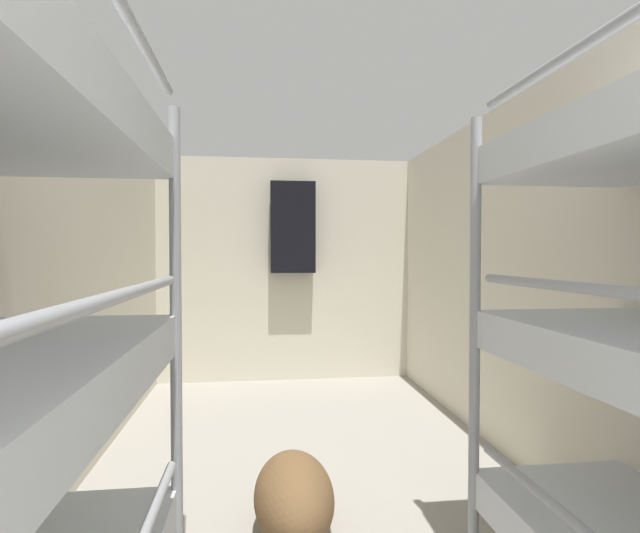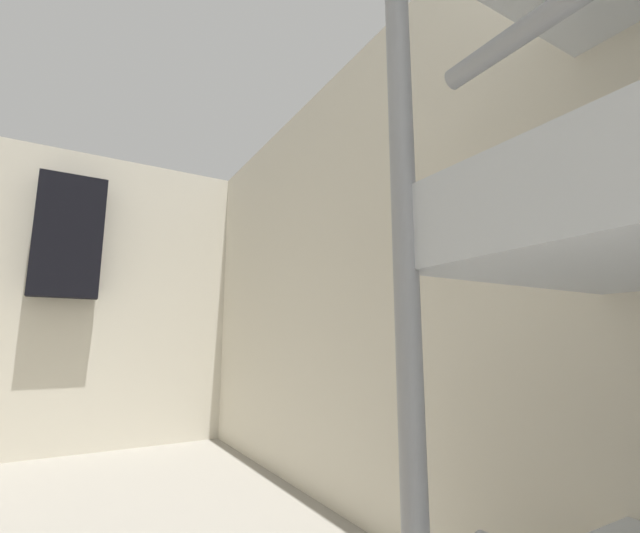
% 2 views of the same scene
% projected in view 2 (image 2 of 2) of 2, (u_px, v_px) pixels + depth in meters
% --- Properties ---
extents(wall_right, '(0.06, 5.66, 2.25)m').
position_uv_depth(wall_right, '(500.00, 237.00, 1.39)').
color(wall_right, beige).
rests_on(wall_right, ground_plane).
extents(wall_back, '(2.66, 0.06, 2.25)m').
position_uv_depth(wall_back, '(52.00, 295.00, 3.12)').
color(wall_back, beige).
rests_on(wall_back, ground_plane).
extents(hanging_coat, '(0.44, 0.12, 0.90)m').
position_uv_depth(hanging_coat, '(69.00, 236.00, 3.10)').
color(hanging_coat, black).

